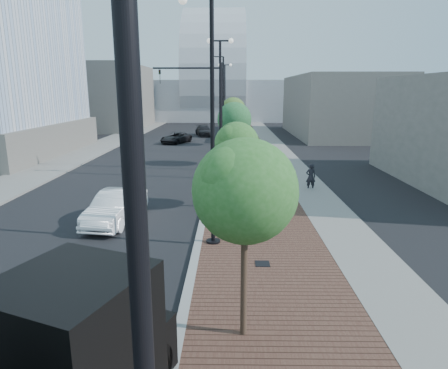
{
  "coord_description": "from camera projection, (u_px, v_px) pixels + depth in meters",
  "views": [
    {
      "loc": [
        1.25,
        -4.58,
        5.98
      ],
      "look_at": [
        1.0,
        12.0,
        2.0
      ],
      "focal_mm": 31.33,
      "sensor_mm": 36.0,
      "label": 1
    }
  ],
  "objects": [
    {
      "name": "commercial_block_ne",
      "position": [
        338.0,
        106.0,
        53.31
      ],
      "size": [
        12.0,
        22.0,
        8.0
      ],
      "primitive_type": "cube",
      "color": "#67635C",
      "rests_on": "ground"
    },
    {
      "name": "streetlight_3",
      "position": [
        222.0,
        108.0,
        37.9
      ],
      "size": [
        1.44,
        0.56,
        9.21
      ],
      "color": "black",
      "rests_on": "ground"
    },
    {
      "name": "pedestrian",
      "position": [
        311.0,
        177.0,
        24.0
      ],
      "size": [
        0.61,
        0.41,
        1.65
      ],
      "primitive_type": "imported",
      "rotation": [
        0.0,
        0.0,
        3.17
      ],
      "color": "black",
      "rests_on": "ground"
    },
    {
      "name": "convention_center",
      "position": [
        216.0,
        91.0,
        87.14
      ],
      "size": [
        50.0,
        30.0,
        50.0
      ],
      "color": "#ACAFB6",
      "rests_on": "ground"
    },
    {
      "name": "utility_cover_2",
      "position": [
        248.0,
        188.0,
        24.28
      ],
      "size": [
        0.5,
        0.5,
        0.02
      ],
      "primitive_type": "cube",
      "color": "black",
      "rests_on": "sidewalk"
    },
    {
      "name": "tree_0",
      "position": [
        247.0,
        191.0,
        8.88
      ],
      "size": [
        2.47,
        2.43,
        4.99
      ],
      "color": "#382619",
      "rests_on": "ground"
    },
    {
      "name": "streetlight_0",
      "position": [
        138.0,
        258.0,
        2.79
      ],
      "size": [
        1.72,
        0.56,
        9.28
      ],
      "color": "black",
      "rests_on": "ground"
    },
    {
      "name": "traffic_mast",
      "position": [
        209.0,
        105.0,
        29.02
      ],
      "size": [
        5.09,
        0.2,
        8.0
      ],
      "color": "black",
      "rests_on": "ground"
    },
    {
      "name": "tree_2",
      "position": [
        235.0,
        119.0,
        31.24
      ],
      "size": [
        2.73,
        2.73,
        5.14
      ],
      "color": "#382619",
      "rests_on": "ground"
    },
    {
      "name": "tree_1",
      "position": [
        238.0,
        145.0,
        19.67
      ],
      "size": [
        2.33,
        2.27,
        4.5
      ],
      "color": "#382619",
      "rests_on": "ground"
    },
    {
      "name": "utility_cover_1",
      "position": [
        262.0,
        264.0,
        13.58
      ],
      "size": [
        0.5,
        0.5,
        0.02
      ],
      "primitive_type": "cube",
      "color": "black",
      "rests_on": "sidewalk"
    },
    {
      "name": "streetlight_4",
      "position": [
        225.0,
        100.0,
        49.46
      ],
      "size": [
        1.72,
        0.56,
        9.28
      ],
      "color": "black",
      "rests_on": "ground"
    },
    {
      "name": "west_sidewalk",
      "position": [
        106.0,
        144.0,
        44.94
      ],
      "size": [
        4.0,
        140.0,
        0.12
      ],
      "primitive_type": "cube",
      "color": "slate",
      "rests_on": "ground"
    },
    {
      "name": "streetlight_2",
      "position": [
        220.0,
        109.0,
        26.12
      ],
      "size": [
        1.72,
        0.56,
        9.28
      ],
      "color": "black",
      "rests_on": "ground"
    },
    {
      "name": "curb",
      "position": [
        219.0,
        144.0,
        44.74
      ],
      "size": [
        0.3,
        140.0,
        0.14
      ],
      "primitive_type": "cube",
      "color": "gray",
      "rests_on": "ground"
    },
    {
      "name": "commercial_block_nw",
      "position": [
        99.0,
        97.0,
        63.33
      ],
      "size": [
        14.0,
        20.0,
        10.0
      ],
      "primitive_type": "cube",
      "color": "slate",
      "rests_on": "ground"
    },
    {
      "name": "streetlight_1",
      "position": [
        209.0,
        136.0,
        14.57
      ],
      "size": [
        1.44,
        0.56,
        9.21
      ],
      "color": "black",
      "rests_on": "ground"
    },
    {
      "name": "dark_car_far",
      "position": [
        204.0,
        131.0,
        53.34
      ],
      "size": [
        2.94,
        4.96,
        1.35
      ],
      "primitive_type": "imported",
      "rotation": [
        0.0,
        0.0,
        0.24
      ],
      "color": "black",
      "rests_on": "ground"
    },
    {
      "name": "tree_3",
      "position": [
        234.0,
        110.0,
        42.87
      ],
      "size": [
        2.75,
        2.75,
        5.32
      ],
      "color": "#382619",
      "rests_on": "ground"
    },
    {
      "name": "dark_car_mid",
      "position": [
        176.0,
        138.0,
        45.82
      ],
      "size": [
        3.76,
        4.94,
        1.25
      ],
      "primitive_type": "imported",
      "rotation": [
        0.0,
        0.0,
        -0.43
      ],
      "color": "black",
      "rests_on": "ground"
    },
    {
      "name": "white_sedan",
      "position": [
        116.0,
        207.0,
        18.06
      ],
      "size": [
        2.11,
        4.66,
        1.48
      ],
      "primitive_type": "imported",
      "rotation": [
        0.0,
        0.0,
        -0.12
      ],
      "color": "white",
      "rests_on": "ground"
    },
    {
      "name": "concrete_strip",
      "position": [
        273.0,
        144.0,
        44.65
      ],
      "size": [
        2.4,
        140.0,
        0.13
      ],
      "primitive_type": "cube",
      "color": "slate",
      "rests_on": "ground"
    },
    {
      "name": "sidewalk",
      "position": [
        250.0,
        144.0,
        44.69
      ],
      "size": [
        7.0,
        140.0,
        0.12
      ],
      "primitive_type": "cube",
      "color": "#4C2D23",
      "rests_on": "ground"
    }
  ]
}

